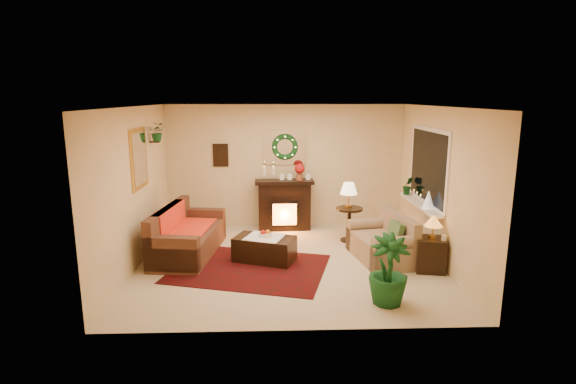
{
  "coord_description": "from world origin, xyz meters",
  "views": [
    {
      "loc": [
        -0.26,
        -7.18,
        2.76
      ],
      "look_at": [
        0.0,
        0.35,
        1.15
      ],
      "focal_mm": 28.0,
      "sensor_mm": 36.0,
      "label": 1
    }
  ],
  "objects_px": {
    "side_table_round": "(349,225)",
    "coffee_table": "(265,249)",
    "end_table_square": "(430,254)",
    "sofa": "(189,231)",
    "loveseat": "(381,236)",
    "fireplace": "(284,204)"
  },
  "relations": [
    {
      "from": "fireplace",
      "to": "loveseat",
      "type": "xyz_separation_m",
      "value": [
        1.61,
        -1.85,
        -0.13
      ]
    },
    {
      "from": "loveseat",
      "to": "coffee_table",
      "type": "bearing_deg",
      "value": 169.85
    },
    {
      "from": "loveseat",
      "to": "end_table_square",
      "type": "distance_m",
      "value": 0.87
    },
    {
      "from": "fireplace",
      "to": "loveseat",
      "type": "relative_size",
      "value": 0.8
    },
    {
      "from": "end_table_square",
      "to": "sofa",
      "type": "bearing_deg",
      "value": 167.22
    },
    {
      "from": "end_table_square",
      "to": "coffee_table",
      "type": "height_order",
      "value": "end_table_square"
    },
    {
      "from": "loveseat",
      "to": "fireplace",
      "type": "bearing_deg",
      "value": 120.53
    },
    {
      "from": "sofa",
      "to": "loveseat",
      "type": "xyz_separation_m",
      "value": [
        3.34,
        -0.38,
        -0.01
      ]
    },
    {
      "from": "end_table_square",
      "to": "coffee_table",
      "type": "relative_size",
      "value": 0.54
    },
    {
      "from": "side_table_round",
      "to": "coffee_table",
      "type": "height_order",
      "value": "side_table_round"
    },
    {
      "from": "end_table_square",
      "to": "loveseat",
      "type": "bearing_deg",
      "value": 141.59
    },
    {
      "from": "side_table_round",
      "to": "coffee_table",
      "type": "distance_m",
      "value": 1.92
    },
    {
      "from": "sofa",
      "to": "fireplace",
      "type": "distance_m",
      "value": 2.28
    },
    {
      "from": "fireplace",
      "to": "end_table_square",
      "type": "distance_m",
      "value": 3.31
    },
    {
      "from": "fireplace",
      "to": "loveseat",
      "type": "distance_m",
      "value": 2.46
    },
    {
      "from": "sofa",
      "to": "end_table_square",
      "type": "distance_m",
      "value": 4.12
    },
    {
      "from": "side_table_round",
      "to": "end_table_square",
      "type": "relative_size",
      "value": 1.22
    },
    {
      "from": "sofa",
      "to": "loveseat",
      "type": "bearing_deg",
      "value": 0.47
    },
    {
      "from": "fireplace",
      "to": "sofa",
      "type": "bearing_deg",
      "value": -141.74
    },
    {
      "from": "side_table_round",
      "to": "coffee_table",
      "type": "bearing_deg",
      "value": -147.48
    },
    {
      "from": "fireplace",
      "to": "coffee_table",
      "type": "relative_size",
      "value": 1.08
    },
    {
      "from": "sofa",
      "to": "side_table_round",
      "type": "height_order",
      "value": "sofa"
    }
  ]
}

